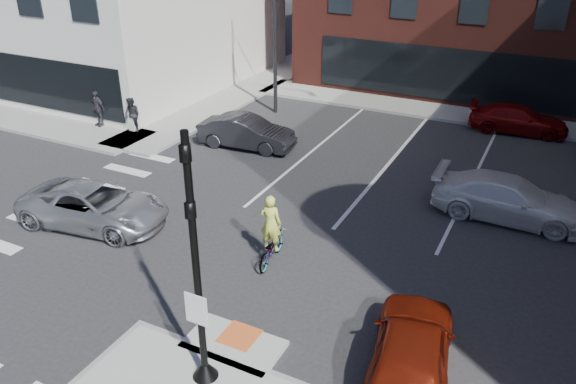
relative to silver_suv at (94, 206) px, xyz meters
The scene contains 12 objects.
sidewalk_nw 14.15m from the silver_suv, 131.40° to the left, with size 23.50×20.50×0.15m.
sidewalk_n 20.22m from the silver_suv, 58.98° to the left, with size 26.00×3.00×0.15m, color gray.
building_nw 21.42m from the silver_suv, 133.60° to the left, with size 20.40×16.40×14.40m.
signal_pole 8.72m from the silver_suv, 30.04° to the right, with size 0.60×0.60×5.98m.
silver_suv is the anchor object (origin of this frame).
red_sedan 11.76m from the silver_suv, 10.53° to the right, with size 1.82×4.53×1.54m, color maroon.
white_pickup 14.23m from the silver_suv, 28.62° to the left, with size 2.09×5.13×1.49m, color white.
bg_car_dark 8.43m from the silver_suv, 82.85° to the left, with size 1.52×4.37×1.44m, color #25252A.
bg_car_red 19.82m from the silver_suv, 53.56° to the left, with size 1.85×4.55×1.32m, color maroon.
cyclist 6.49m from the silver_suv, ahead, with size 0.84×1.88×2.28m.
pedestrian_a 8.64m from the silver_suv, 122.08° to the left, with size 0.81×0.63×1.67m, color #222227.
pedestrian_b 9.85m from the silver_suv, 132.70° to the left, with size 1.04×0.43×1.77m, color #302C36.
Camera 1 is at (6.01, -7.32, 9.69)m, focal length 35.00 mm.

